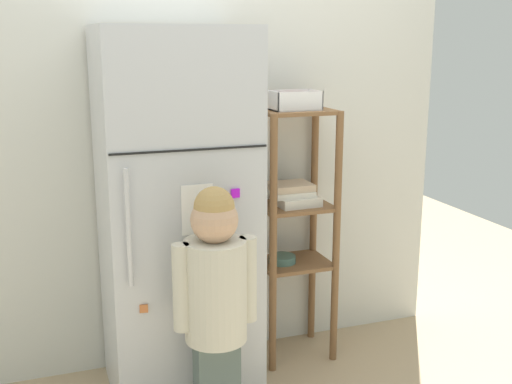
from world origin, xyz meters
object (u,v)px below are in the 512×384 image
(child_standing, at_px, (215,290))
(pantry_shelf_unit, at_px, (294,214))
(fruit_bin, at_px, (295,102))
(refrigerator, at_px, (177,217))

(child_standing, height_order, pantry_shelf_unit, pantry_shelf_unit)
(child_standing, xyz_separation_m, fruit_bin, (0.56, 0.54, 0.66))
(child_standing, bearing_deg, refrigerator, 96.73)
(child_standing, distance_m, fruit_bin, 1.02)
(child_standing, xyz_separation_m, pantry_shelf_unit, (0.56, 0.55, 0.11))
(refrigerator, bearing_deg, pantry_shelf_unit, 11.55)
(refrigerator, height_order, child_standing, refrigerator)
(child_standing, relative_size, pantry_shelf_unit, 0.83)
(refrigerator, relative_size, fruit_bin, 7.24)
(child_standing, height_order, fruit_bin, fruit_bin)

